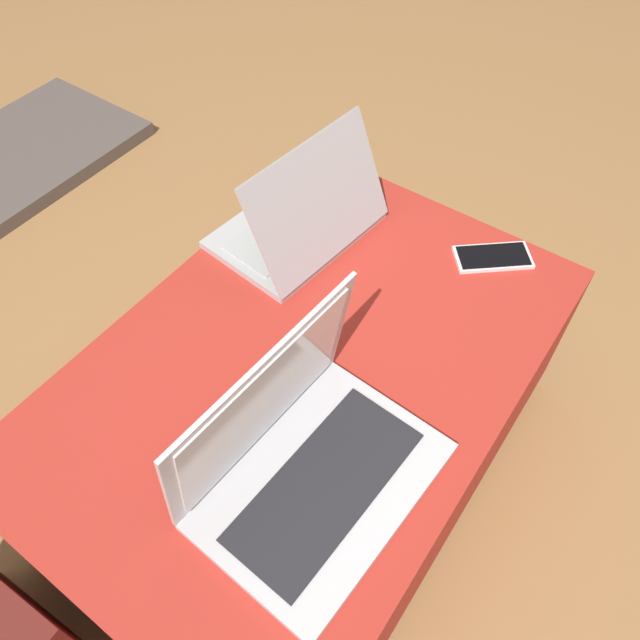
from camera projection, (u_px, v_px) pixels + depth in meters
name	position (u px, v px, depth m)	size (l,w,h in m)	color
ground_plane	(309.00, 464.00, 1.42)	(14.00, 14.00, 0.00)	#9E7042
ottoman	(307.00, 419.00, 1.26)	(1.01, 0.68, 0.41)	maroon
laptop_near	(303.00, 457.00, 0.92)	(0.38, 0.28, 0.27)	silver
laptop_far	(303.00, 220.00, 1.25)	(0.35, 0.27, 0.23)	#B7B7BC
cell_phone	(493.00, 257.00, 1.25)	(0.15, 0.16, 0.01)	white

